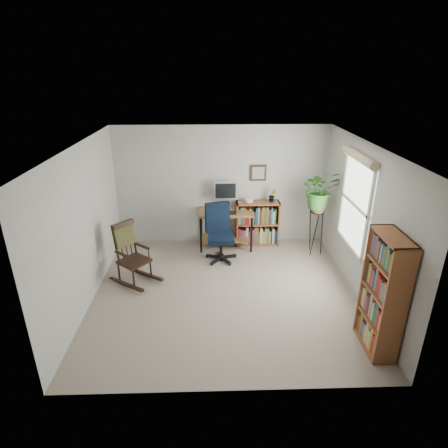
{
  "coord_description": "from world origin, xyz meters",
  "views": [
    {
      "loc": [
        -0.18,
        -5.18,
        3.41
      ],
      "look_at": [
        0.0,
        0.4,
        1.05
      ],
      "focal_mm": 30.0,
      "sensor_mm": 36.0,
      "label": 1
    }
  ],
  "objects_px": {
    "office_chair": "(221,233)",
    "low_bookshelf": "(257,223)",
    "tall_bookshelf": "(383,294)",
    "rocking_chair": "(133,253)",
    "desk": "(226,229)"
  },
  "relations": [
    {
      "from": "desk",
      "to": "tall_bookshelf",
      "type": "distance_m",
      "value": 3.56
    },
    {
      "from": "rocking_chair",
      "to": "tall_bookshelf",
      "type": "height_order",
      "value": "tall_bookshelf"
    },
    {
      "from": "office_chair",
      "to": "tall_bookshelf",
      "type": "height_order",
      "value": "tall_bookshelf"
    },
    {
      "from": "low_bookshelf",
      "to": "tall_bookshelf",
      "type": "xyz_separation_m",
      "value": [
        1.19,
        -3.13,
        0.34
      ]
    },
    {
      "from": "desk",
      "to": "low_bookshelf",
      "type": "relative_size",
      "value": 1.18
    },
    {
      "from": "desk",
      "to": "rocking_chair",
      "type": "height_order",
      "value": "rocking_chair"
    },
    {
      "from": "low_bookshelf",
      "to": "tall_bookshelf",
      "type": "height_order",
      "value": "tall_bookshelf"
    },
    {
      "from": "low_bookshelf",
      "to": "rocking_chair",
      "type": "bearing_deg",
      "value": -147.79
    },
    {
      "from": "rocking_chair",
      "to": "tall_bookshelf",
      "type": "xyz_separation_m",
      "value": [
        3.43,
        -1.72,
        0.27
      ]
    },
    {
      "from": "rocking_chair",
      "to": "low_bookshelf",
      "type": "distance_m",
      "value": 2.65
    },
    {
      "from": "office_chair",
      "to": "low_bookshelf",
      "type": "bearing_deg",
      "value": 25.65
    },
    {
      "from": "low_bookshelf",
      "to": "tall_bookshelf",
      "type": "relative_size",
      "value": 0.57
    },
    {
      "from": "rocking_chair",
      "to": "low_bookshelf",
      "type": "bearing_deg",
      "value": -17.73
    },
    {
      "from": "low_bookshelf",
      "to": "tall_bookshelf",
      "type": "distance_m",
      "value": 3.37
    },
    {
      "from": "low_bookshelf",
      "to": "office_chair",
      "type": "bearing_deg",
      "value": -138.02
    }
  ]
}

